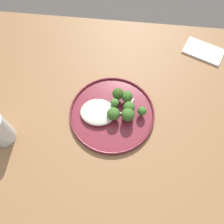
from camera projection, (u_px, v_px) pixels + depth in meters
ground at (112, 173)px, 1.44m from camera, size 6.00×6.00×0.00m
wooden_dining_table at (112, 136)px, 0.85m from camera, size 1.40×1.00×0.74m
dinner_plate at (112, 113)px, 0.79m from camera, size 0.29×0.29×0.02m
noodle_bed at (98, 112)px, 0.78m from camera, size 0.12×0.10×0.03m
seared_scallop_tiny_bay at (108, 109)px, 0.79m from camera, size 0.03×0.03×0.02m
seared_scallop_center_golden at (103, 118)px, 0.77m from camera, size 0.04×0.04×0.01m
seared_scallop_half_hidden at (97, 113)px, 0.78m from camera, size 0.03×0.03×0.01m
seared_scallop_large_seared at (86, 109)px, 0.79m from camera, size 0.02×0.02×0.01m
broccoli_floret_beside_noodles at (129, 108)px, 0.76m from camera, size 0.04×0.04×0.06m
broccoli_floret_small_sprig at (115, 103)px, 0.78m from camera, size 0.03×0.03×0.04m
broccoli_floret_left_leaning at (118, 94)px, 0.79m from camera, size 0.04×0.04×0.05m
broccoli_floret_front_edge at (128, 115)px, 0.75m from camera, size 0.04×0.04×0.06m
broccoli_floret_tall_stalk at (113, 114)px, 0.76m from camera, size 0.04×0.04×0.05m
broccoli_floret_rear_charred at (142, 111)px, 0.77m from camera, size 0.03×0.03×0.04m
broccoli_floret_near_rim at (127, 97)px, 0.79m from camera, size 0.04×0.04×0.05m
onion_sliver_pale_crescent at (131, 104)px, 0.80m from camera, size 0.02×0.04×0.00m
onion_sliver_short_strip at (121, 113)px, 0.79m from camera, size 0.06×0.03×0.00m
folded_napkin at (203, 51)px, 0.92m from camera, size 0.17×0.14×0.01m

